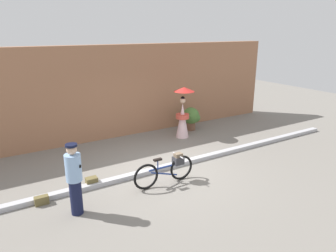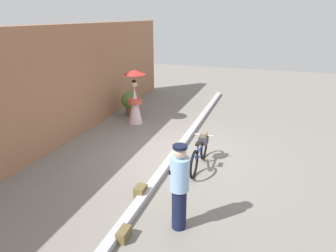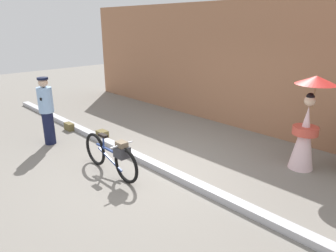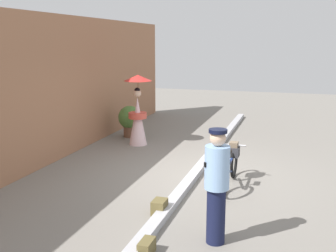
% 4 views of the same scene
% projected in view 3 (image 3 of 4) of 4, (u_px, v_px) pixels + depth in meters
% --- Properties ---
extents(ground_plane, '(30.00, 30.00, 0.00)m').
position_uv_depth(ground_plane, '(155.00, 168.00, 6.23)').
color(ground_plane, gray).
extents(building_wall, '(14.00, 0.40, 3.37)m').
position_uv_depth(building_wall, '(256.00, 68.00, 8.03)').
color(building_wall, '#9E6B4C').
rests_on(building_wall, ground_plane).
extents(sidewalk_curb, '(14.00, 0.20, 0.12)m').
position_uv_depth(sidewalk_curb, '(155.00, 165.00, 6.21)').
color(sidewalk_curb, '#B2B2B7').
rests_on(sidewalk_curb, ground_plane).
extents(bicycle_near_officer, '(1.74, 0.48, 0.78)m').
position_uv_depth(bicycle_near_officer, '(112.00, 155.00, 5.83)').
color(bicycle_near_officer, black).
rests_on(bicycle_near_officer, ground_plane).
extents(person_officer, '(0.34, 0.34, 1.62)m').
position_uv_depth(person_officer, '(46.00, 110.00, 7.21)').
color(person_officer, '#141938').
rests_on(person_officer, ground_plane).
extents(person_with_parasol, '(0.75, 0.75, 1.88)m').
position_uv_depth(person_with_parasol, '(307.00, 125.00, 5.93)').
color(person_with_parasol, silver).
rests_on(person_with_parasol, ground_plane).
extents(backpack_on_pavement, '(0.29, 0.21, 0.24)m').
position_uv_depth(backpack_on_pavement, '(102.00, 135.00, 7.68)').
color(backpack_on_pavement, brown).
rests_on(backpack_on_pavement, ground_plane).
extents(backpack_spare, '(0.31, 0.16, 0.20)m').
position_uv_depth(backpack_spare, '(69.00, 126.00, 8.39)').
color(backpack_spare, brown).
rests_on(backpack_spare, ground_plane).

